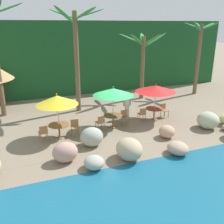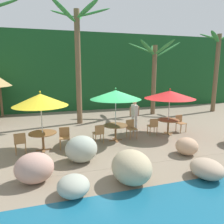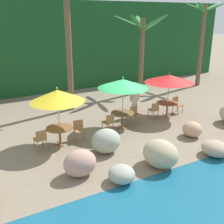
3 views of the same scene
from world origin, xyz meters
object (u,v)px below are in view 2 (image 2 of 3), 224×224
object	(u,v)px
chair_green_inland	(99,132)
waiter_in_white	(134,113)
dining_table_green	(116,128)
palm_tree_second	(78,48)
umbrella_yellow	(40,100)
chair_red_inland	(153,125)
dining_table_yellow	(43,136)
chair_red_seaward	(180,122)
palm_tree_third	(154,66)
umbrella_red	(170,95)
palm_tree_fourth	(217,61)
umbrella_green	(116,95)
dining_table_red	(168,122)
chair_green_seaward	(131,127)
chair_yellow_seaward	(64,136)
chair_yellow_inland	(20,142)

from	to	relation	value
chair_green_inland	waiter_in_white	world-z (taller)	waiter_in_white
dining_table_green	palm_tree_second	distance (m)	5.44
umbrella_yellow	chair_red_inland	distance (m)	5.45
chair_green_inland	palm_tree_second	xyz separation A→B (m)	(-0.26, 3.92, 3.92)
waiter_in_white	umbrella_yellow	bearing A→B (deg)	-163.10
dining_table_yellow	chair_red_seaward	xyz separation A→B (m)	(6.88, 0.75, -0.10)
palm_tree_third	umbrella_red	bearing A→B (deg)	-108.11
dining_table_yellow	palm_tree_third	world-z (taller)	palm_tree_third
chair_green_inland	palm_tree_fourth	bearing A→B (deg)	24.81
umbrella_green	dining_table_red	world-z (taller)	umbrella_green
umbrella_red	waiter_in_white	distance (m)	2.01
chair_green_seaward	chair_green_inland	distance (m)	1.71
chair_red_seaward	palm_tree_third	world-z (taller)	palm_tree_third
chair_green_seaward	dining_table_red	distance (m)	2.04
umbrella_yellow	waiter_in_white	world-z (taller)	umbrella_yellow
umbrella_green	chair_green_seaward	xyz separation A→B (m)	(0.83, 0.19, -1.62)
umbrella_green	palm_tree_fourth	size ratio (longest dim) A/B	0.41
dining_table_red	waiter_in_white	world-z (taller)	waiter_in_white
umbrella_red	chair_red_seaward	size ratio (longest dim) A/B	2.86
palm_tree_fourth	waiter_in_white	distance (m)	9.17
dining_table_yellow	chair_red_seaward	size ratio (longest dim) A/B	1.26
dining_table_green	umbrella_red	xyz separation A→B (m)	(2.87, 0.23, 1.40)
palm_tree_third	dining_table_yellow	bearing A→B (deg)	-145.46
umbrella_green	palm_tree_second	size ratio (longest dim) A/B	0.36
palm_tree_second	waiter_in_white	bearing A→B (deg)	-47.29
palm_tree_second	umbrella_yellow	bearing A→B (deg)	-117.31
dining_table_yellow	umbrella_yellow	bearing A→B (deg)	-3.58
palm_tree_second	dining_table_red	bearing A→B (deg)	-41.39
umbrella_red	palm_tree_fourth	world-z (taller)	palm_tree_fourth
umbrella_yellow	palm_tree_fourth	xyz separation A→B (m)	(12.55, 4.84, 1.72)
chair_green_seaward	waiter_in_white	bearing A→B (deg)	58.87
umbrella_yellow	umbrella_red	xyz separation A→B (m)	(6.05, 0.54, -0.06)
dining_table_yellow	chair_green_seaward	distance (m)	4.04
umbrella_yellow	chair_green_seaward	distance (m)	4.34
chair_green_seaward	chair_red_inland	distance (m)	1.18
chair_green_seaward	chair_green_inland	bearing A→B (deg)	-167.09
dining_table_yellow	chair_yellow_seaward	size ratio (longest dim) A/B	1.26
chair_red_seaward	waiter_in_white	distance (m)	2.47
chair_green_seaward	palm_tree_fourth	bearing A→B (deg)	26.92
chair_yellow_seaward	palm_tree_third	bearing A→B (deg)	37.71
chair_yellow_seaward	chair_yellow_inland	size ratio (longest dim) A/B	1.00
dining_table_yellow	umbrella_green	bearing A→B (deg)	5.70
palm_tree_second	chair_red_inland	bearing A→B (deg)	-48.42
chair_green_seaward	palm_tree_second	world-z (taller)	palm_tree_second
dining_table_green	dining_table_red	distance (m)	2.88
chair_yellow_seaward	palm_tree_fourth	distance (m)	13.07
umbrella_green	palm_tree_third	size ratio (longest dim) A/B	0.48
dining_table_yellow	umbrella_red	xyz separation A→B (m)	(6.05, 0.54, 1.40)
chair_yellow_seaward	dining_table_red	bearing A→B (deg)	5.80
dining_table_green	dining_table_red	bearing A→B (deg)	4.53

